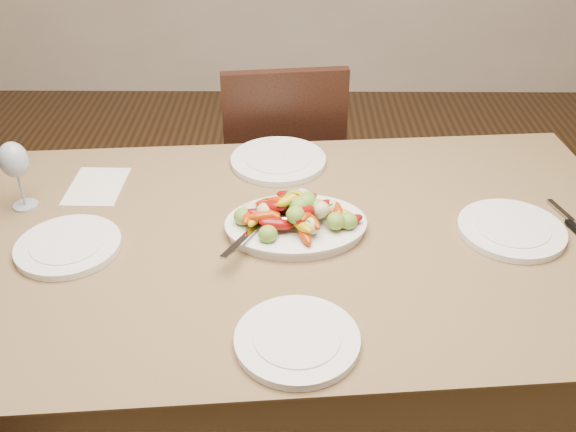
{
  "coord_description": "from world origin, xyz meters",
  "views": [
    {
      "loc": [
        -0.1,
        -1.07,
        1.71
      ],
      "look_at": [
        -0.11,
        0.26,
        0.82
      ],
      "focal_mm": 40.0,
      "sensor_mm": 36.0,
      "label": 1
    }
  ],
  "objects_px": {
    "chair_far": "(280,170)",
    "plate_right": "(511,230)",
    "dining_table": "(288,344)",
    "serving_platter": "(296,227)",
    "plate_far": "(278,161)",
    "plate_left": "(68,246)",
    "wine_glass": "(17,174)",
    "plate_near": "(297,340)"
  },
  "relations": [
    {
      "from": "dining_table",
      "to": "plate_far",
      "type": "distance_m",
      "value": 0.54
    },
    {
      "from": "serving_platter",
      "to": "wine_glass",
      "type": "height_order",
      "value": "wine_glass"
    },
    {
      "from": "plate_left",
      "to": "serving_platter",
      "type": "bearing_deg",
      "value": 8.46
    },
    {
      "from": "serving_platter",
      "to": "wine_glass",
      "type": "xyz_separation_m",
      "value": [
        -0.74,
        0.11,
        0.09
      ]
    },
    {
      "from": "plate_far",
      "to": "wine_glass",
      "type": "distance_m",
      "value": 0.73
    },
    {
      "from": "plate_left",
      "to": "wine_glass",
      "type": "relative_size",
      "value": 1.25
    },
    {
      "from": "plate_near",
      "to": "wine_glass",
      "type": "bearing_deg",
      "value": 145.2
    },
    {
      "from": "chair_far",
      "to": "wine_glass",
      "type": "distance_m",
      "value": 1.05
    },
    {
      "from": "serving_platter",
      "to": "chair_far",
      "type": "bearing_deg",
      "value": 94.17
    },
    {
      "from": "plate_right",
      "to": "plate_far",
      "type": "distance_m",
      "value": 0.7
    },
    {
      "from": "serving_platter",
      "to": "plate_far",
      "type": "xyz_separation_m",
      "value": [
        -0.05,
        0.36,
        -0.0
      ]
    },
    {
      "from": "dining_table",
      "to": "plate_near",
      "type": "relative_size",
      "value": 7.11
    },
    {
      "from": "chair_far",
      "to": "plate_right",
      "type": "relative_size",
      "value": 3.52
    },
    {
      "from": "plate_right",
      "to": "plate_near",
      "type": "relative_size",
      "value": 1.04
    },
    {
      "from": "chair_far",
      "to": "plate_right",
      "type": "distance_m",
      "value": 1.06
    },
    {
      "from": "plate_left",
      "to": "plate_far",
      "type": "xyz_separation_m",
      "value": [
        0.51,
        0.44,
        0.0
      ]
    },
    {
      "from": "plate_left",
      "to": "wine_glass",
      "type": "xyz_separation_m",
      "value": [
        -0.18,
        0.19,
        0.09
      ]
    },
    {
      "from": "chair_far",
      "to": "plate_left",
      "type": "height_order",
      "value": "chair_far"
    },
    {
      "from": "plate_far",
      "to": "chair_far",
      "type": "bearing_deg",
      "value": 90.83
    },
    {
      "from": "wine_glass",
      "to": "plate_near",
      "type": "bearing_deg",
      "value": -34.8
    },
    {
      "from": "chair_far",
      "to": "plate_right",
      "type": "bearing_deg",
      "value": 119.46
    },
    {
      "from": "dining_table",
      "to": "plate_left",
      "type": "bearing_deg",
      "value": -173.66
    },
    {
      "from": "plate_right",
      "to": "serving_platter",
      "type": "bearing_deg",
      "value": 179.62
    },
    {
      "from": "chair_far",
      "to": "dining_table",
      "type": "bearing_deg",
      "value": 85.41
    },
    {
      "from": "plate_right",
      "to": "plate_near",
      "type": "xyz_separation_m",
      "value": [
        -0.55,
        -0.4,
        0.0
      ]
    },
    {
      "from": "plate_right",
      "to": "plate_near",
      "type": "bearing_deg",
      "value": -144.08
    },
    {
      "from": "plate_far",
      "to": "plate_right",
      "type": "bearing_deg",
      "value": -30.9
    },
    {
      "from": "plate_near",
      "to": "plate_right",
      "type": "bearing_deg",
      "value": 35.92
    },
    {
      "from": "serving_platter",
      "to": "plate_left",
      "type": "height_order",
      "value": "serving_platter"
    },
    {
      "from": "plate_right",
      "to": "wine_glass",
      "type": "xyz_separation_m",
      "value": [
        -1.29,
        0.12,
        0.09
      ]
    },
    {
      "from": "plate_left",
      "to": "wine_glass",
      "type": "distance_m",
      "value": 0.28
    },
    {
      "from": "dining_table",
      "to": "wine_glass",
      "type": "distance_m",
      "value": 0.87
    },
    {
      "from": "plate_far",
      "to": "plate_near",
      "type": "xyz_separation_m",
      "value": [
        0.05,
        -0.76,
        0.0
      ]
    },
    {
      "from": "dining_table",
      "to": "plate_left",
      "type": "distance_m",
      "value": 0.67
    },
    {
      "from": "plate_far",
      "to": "dining_table",
      "type": "bearing_deg",
      "value": -85.11
    },
    {
      "from": "plate_far",
      "to": "wine_glass",
      "type": "relative_size",
      "value": 1.41
    },
    {
      "from": "chair_far",
      "to": "plate_near",
      "type": "height_order",
      "value": "chair_far"
    },
    {
      "from": "serving_platter",
      "to": "plate_far",
      "type": "height_order",
      "value": "serving_platter"
    },
    {
      "from": "plate_left",
      "to": "plate_near",
      "type": "xyz_separation_m",
      "value": [
        0.56,
        -0.32,
        0.0
      ]
    },
    {
      "from": "dining_table",
      "to": "serving_platter",
      "type": "height_order",
      "value": "serving_platter"
    },
    {
      "from": "chair_far",
      "to": "serving_platter",
      "type": "bearing_deg",
      "value": 86.9
    },
    {
      "from": "chair_far",
      "to": "plate_right",
      "type": "height_order",
      "value": "chair_far"
    }
  ]
}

